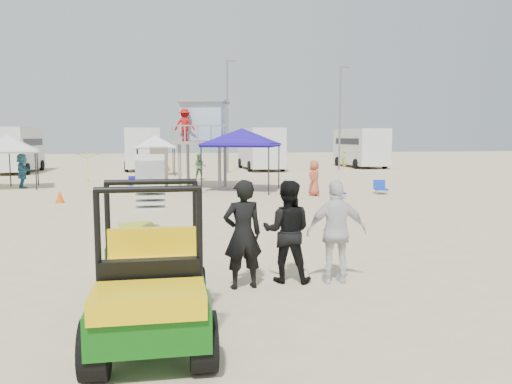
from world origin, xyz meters
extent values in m
plane|color=beige|center=(0.00, 0.00, 0.00)|extent=(140.00, 140.00, 0.00)
cube|color=#0C500D|center=(-1.86, -2.29, 0.58)|extent=(1.36, 2.67, 0.47)
cube|color=yellow|center=(-1.86, -2.29, 0.87)|extent=(1.22, 0.76, 0.25)
cylinder|color=black|center=(-2.44, -3.24, 0.34)|extent=(0.31, 0.68, 0.68)
cube|color=black|center=(-1.86, 0.01, 0.45)|extent=(1.28, 1.84, 0.12)
cylinder|color=black|center=(-2.39, 0.01, 0.24)|extent=(0.20, 0.48, 0.48)
imported|color=black|center=(-0.36, -0.29, 0.95)|extent=(0.74, 0.54, 1.89)
imported|color=black|center=(0.49, -0.04, 0.92)|extent=(1.07, 0.94, 1.84)
imported|color=silver|center=(1.34, -0.29, 0.93)|extent=(1.12, 0.55, 1.85)
cylinder|color=gray|center=(-0.61, 15.68, 1.12)|extent=(0.16, 0.16, 2.24)
cube|color=gray|center=(0.38, 16.67, 2.31)|extent=(3.30, 3.30, 0.14)
cube|color=#98B3C5|center=(0.38, 16.94, 3.36)|extent=(2.46, 2.27, 1.88)
imported|color=#B20F0F|center=(-0.34, 15.77, 3.17)|extent=(1.02, 0.58, 1.57)
cylinder|color=black|center=(0.56, 13.55, 1.13)|extent=(0.06, 0.06, 2.27)
pyramid|color=#200E99|center=(2.13, 15.11, 3.02)|extent=(4.28, 4.28, 0.80)
cube|color=#200E99|center=(2.13, 15.11, 2.22)|extent=(4.28, 4.28, 0.18)
pyramid|color=silver|center=(-9.24, 18.20, 2.69)|extent=(3.25, 3.25, 0.80)
cube|color=silver|center=(-9.24, 18.20, 1.89)|extent=(3.25, 3.25, 0.18)
cylinder|color=black|center=(-3.25, 24.38, 0.98)|extent=(0.06, 0.06, 1.95)
pyramid|color=silver|center=(-2.05, 25.58, 2.70)|extent=(2.60, 2.60, 0.80)
cube|color=silver|center=(-2.05, 25.58, 1.90)|extent=(2.60, 2.60, 0.18)
imported|color=yellow|center=(-5.85, 21.33, 0.90)|extent=(2.73, 2.74, 1.80)
cone|color=#EE5907|center=(-5.69, 12.07, 0.25)|extent=(0.34, 0.34, 0.50)
cube|color=#1A0FA4|center=(-3.07, 16.86, 0.22)|extent=(0.68, 0.65, 0.06)
cube|color=#1A0FA4|center=(-3.07, 17.10, 0.42)|extent=(0.57, 0.35, 0.44)
cylinder|color=#B2B2B7|center=(-3.29, 16.66, 0.10)|extent=(0.03, 0.03, 0.20)
cube|color=#0F20A5|center=(5.67, 11.44, 0.22)|extent=(0.58, 0.55, 0.06)
cube|color=#0F20A5|center=(5.67, 11.68, 0.42)|extent=(0.55, 0.22, 0.44)
cylinder|color=#B2B2B7|center=(5.45, 11.24, 0.10)|extent=(0.03, 0.03, 0.20)
cube|color=#1037B3|center=(8.12, 12.46, 0.22)|extent=(0.64, 0.61, 0.06)
cube|color=#1037B3|center=(8.12, 12.70, 0.42)|extent=(0.57, 0.29, 0.44)
cylinder|color=#B2B2B7|center=(7.90, 12.26, 0.10)|extent=(0.03, 0.03, 0.20)
cube|color=silver|center=(-12.00, 30.00, 1.75)|extent=(2.50, 6.80, 3.00)
cube|color=black|center=(-12.00, 30.00, 2.20)|extent=(2.54, 5.44, 0.50)
cube|color=silver|center=(-3.00, 31.50, 1.75)|extent=(2.50, 6.50, 3.00)
cube|color=black|center=(-3.00, 31.50, 2.20)|extent=(2.54, 5.20, 0.50)
cylinder|color=black|center=(-4.25, 29.42, 0.40)|extent=(0.25, 0.80, 0.80)
cube|color=silver|center=(6.00, 30.00, 1.75)|extent=(2.50, 7.00, 3.00)
cube|color=black|center=(6.00, 30.00, 2.20)|extent=(2.54, 5.60, 0.50)
cylinder|color=black|center=(4.75, 27.76, 0.40)|extent=(0.25, 0.80, 0.80)
cube|color=silver|center=(15.00, 31.50, 1.75)|extent=(2.50, 6.60, 3.00)
cube|color=black|center=(15.00, 31.50, 2.20)|extent=(2.54, 5.28, 0.50)
cylinder|color=black|center=(13.75, 29.39, 0.40)|extent=(0.25, 0.80, 0.80)
cylinder|color=slate|center=(3.00, 27.00, 4.00)|extent=(0.14, 0.14, 8.00)
cylinder|color=slate|center=(12.00, 28.50, 4.00)|extent=(0.14, 0.14, 8.00)
imported|color=#2D6A89|center=(-8.64, 18.37, 0.88)|extent=(1.12, 1.70, 1.76)
imported|color=#58844F|center=(0.58, 21.50, 0.79)|extent=(0.88, 0.74, 1.59)
imported|color=#BE4F36|center=(4.92, 12.45, 0.78)|extent=(0.82, 0.91, 1.57)
imported|color=#A5C248|center=(12.52, 28.83, 0.78)|extent=(0.42, 0.60, 1.57)
camera|label=1|loc=(-1.72, -8.62, 2.63)|focal=35.00mm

